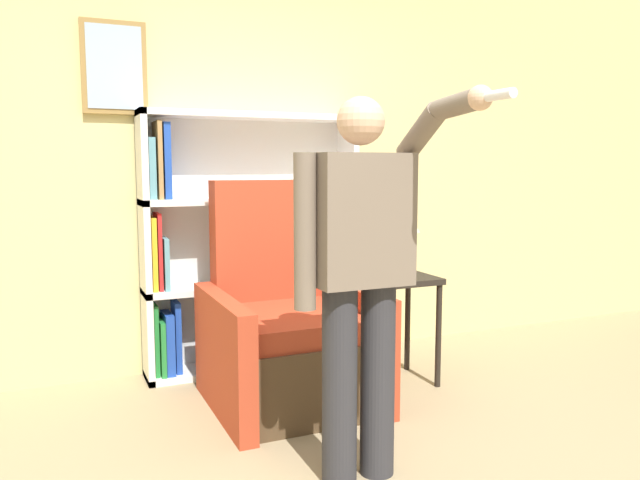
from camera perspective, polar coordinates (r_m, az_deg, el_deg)
name	(u,v)px	position (r m, az deg, el deg)	size (l,w,h in m)	color
wall_back	(235,157)	(4.25, -7.75, 7.49)	(8.00, 0.11, 2.80)	#DBCC84
bookcase	(236,246)	(4.12, -7.69, -0.53)	(1.42, 0.28, 1.69)	white
armchair	(286,336)	(3.63, -3.16, -8.73)	(0.88, 0.94, 1.26)	#4C3823
person_standing	(361,267)	(2.61, 3.73, -2.52)	(0.55, 0.78, 1.63)	#2D2D33
side_table	(399,297)	(3.91, 7.20, -5.24)	(0.41, 0.41, 0.67)	black
table_lamp	(400,220)	(3.84, 7.31, 1.85)	(0.25, 0.25, 0.45)	#B7B2A8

